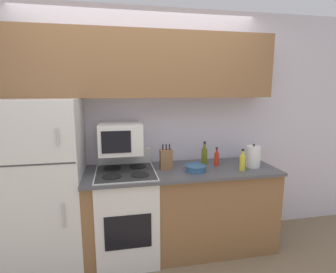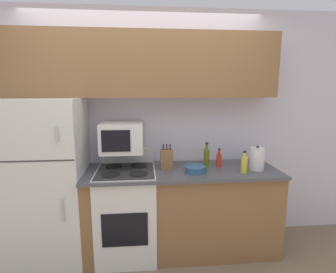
# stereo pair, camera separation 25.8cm
# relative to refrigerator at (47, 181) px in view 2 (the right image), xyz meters

# --- Properties ---
(ground_plane) EXTENTS (12.00, 12.00, 0.00)m
(ground_plane) POSITION_rel_refrigerator_xyz_m (0.98, -0.31, -0.81)
(ground_plane) COLOR #7F6B51
(wall_back) EXTENTS (8.00, 0.05, 2.55)m
(wall_back) POSITION_rel_refrigerator_xyz_m (0.98, 0.35, 0.46)
(wall_back) COLOR silver
(wall_back) RESTS_ON ground_plane
(lower_cabinets) EXTENTS (1.96, 0.67, 0.90)m
(lower_cabinets) POSITION_rel_refrigerator_xyz_m (1.35, -0.00, -0.36)
(lower_cabinets) COLOR brown
(lower_cabinets) RESTS_ON ground_plane
(refrigerator) EXTENTS (0.75, 0.65, 1.62)m
(refrigerator) POSITION_rel_refrigerator_xyz_m (0.00, 0.00, 0.00)
(refrigerator) COLOR silver
(refrigerator) RESTS_ON ground_plane
(upper_cabinets) EXTENTS (2.71, 0.30, 0.65)m
(upper_cabinets) POSITION_rel_refrigerator_xyz_m (0.98, 0.17, 1.13)
(upper_cabinets) COLOR brown
(upper_cabinets) RESTS_ON refrigerator
(stove) EXTENTS (0.58, 0.65, 1.07)m
(stove) POSITION_rel_refrigerator_xyz_m (0.78, -0.01, -0.34)
(stove) COLOR silver
(stove) RESTS_ON ground_plane
(microwave) EXTENTS (0.43, 0.39, 0.30)m
(microwave) POSITION_rel_refrigerator_xyz_m (0.74, 0.10, 0.41)
(microwave) COLOR silver
(microwave) RESTS_ON stove
(knife_block) EXTENTS (0.12, 0.10, 0.26)m
(knife_block) POSITION_rel_refrigerator_xyz_m (1.20, 0.03, 0.19)
(knife_block) COLOR brown
(knife_block) RESTS_ON lower_cabinets
(bowl) EXTENTS (0.21, 0.21, 0.06)m
(bowl) POSITION_rel_refrigerator_xyz_m (1.47, -0.11, 0.12)
(bowl) COLOR #335B84
(bowl) RESTS_ON lower_cabinets
(bottle_cooking_spray) EXTENTS (0.06, 0.06, 0.22)m
(bottle_cooking_spray) POSITION_rel_refrigerator_xyz_m (1.94, -0.17, 0.17)
(bottle_cooking_spray) COLOR gold
(bottle_cooking_spray) RESTS_ON lower_cabinets
(bottle_soy_sauce) EXTENTS (0.05, 0.05, 0.18)m
(bottle_soy_sauce) POSITION_rel_refrigerator_xyz_m (2.18, 0.10, 0.16)
(bottle_soy_sauce) COLOR black
(bottle_soy_sauce) RESTS_ON lower_cabinets
(bottle_hot_sauce) EXTENTS (0.05, 0.05, 0.20)m
(bottle_hot_sauce) POSITION_rel_refrigerator_xyz_m (1.75, 0.04, 0.16)
(bottle_hot_sauce) COLOR red
(bottle_hot_sauce) RESTS_ON lower_cabinets
(bottle_olive_oil) EXTENTS (0.06, 0.06, 0.26)m
(bottle_olive_oil) POSITION_rel_refrigerator_xyz_m (1.63, 0.08, 0.19)
(bottle_olive_oil) COLOR #5B6619
(bottle_olive_oil) RESTS_ON lower_cabinets
(kettle) EXTENTS (0.15, 0.15, 0.25)m
(kettle) POSITION_rel_refrigerator_xyz_m (2.11, -0.08, 0.20)
(kettle) COLOR white
(kettle) RESTS_ON lower_cabinets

